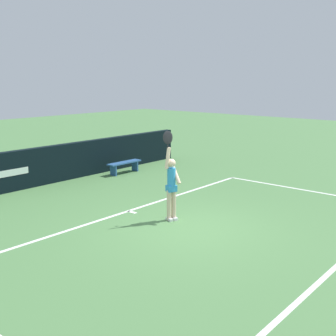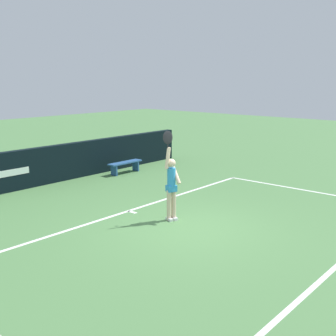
% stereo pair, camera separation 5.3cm
% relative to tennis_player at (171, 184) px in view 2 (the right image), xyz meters
% --- Properties ---
extents(ground_plane, '(60.00, 60.00, 0.00)m').
position_rel_tennis_player_xyz_m(ground_plane, '(-0.19, -0.71, -0.97)').
color(ground_plane, '#4F8148').
extents(court_lines, '(10.90, 5.81, 0.00)m').
position_rel_tennis_player_xyz_m(court_lines, '(-0.19, -1.42, -0.97)').
color(court_lines, white).
rests_on(court_lines, ground).
extents(back_wall, '(13.97, 0.27, 1.31)m').
position_rel_tennis_player_xyz_m(back_wall, '(-0.19, 5.86, -0.31)').
color(back_wall, black).
rests_on(back_wall, ground).
extents(tennis_player, '(0.45, 0.42, 2.36)m').
position_rel_tennis_player_xyz_m(tennis_player, '(0.00, 0.00, 0.00)').
color(tennis_player, beige).
rests_on(tennis_player, ground).
extents(tennis_ball, '(0.07, 0.07, 0.07)m').
position_rel_tennis_player_xyz_m(tennis_ball, '(0.08, 0.09, 1.25)').
color(tennis_ball, '#CFDD35').
extents(courtside_bench_near, '(1.51, 0.38, 0.45)m').
position_rel_tennis_player_xyz_m(courtside_bench_near, '(3.14, 5.01, -0.62)').
color(courtside_bench_near, '#2F5B96').
rests_on(courtside_bench_near, ground).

